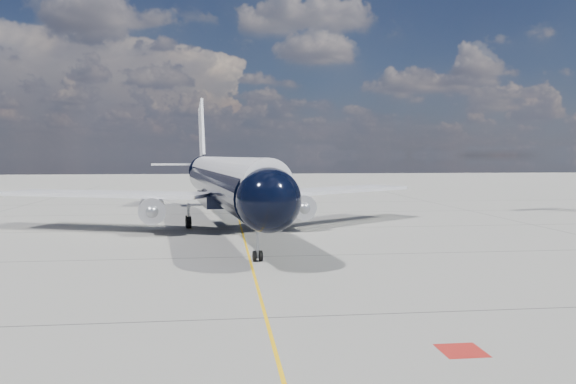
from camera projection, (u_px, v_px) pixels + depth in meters
name	position (u px, v px, depth m)	size (l,w,h in m)	color
ground	(240.00, 223.00, 59.39)	(320.00, 320.00, 0.00)	gray
taxiway_centerline	(241.00, 229.00, 54.44)	(0.16, 160.00, 0.01)	#FBB80D
red_marking	(462.00, 351.00, 20.56)	(1.60, 1.60, 0.01)	maroon
main_airliner	(222.00, 181.00, 55.87)	(42.30, 51.81, 14.98)	black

